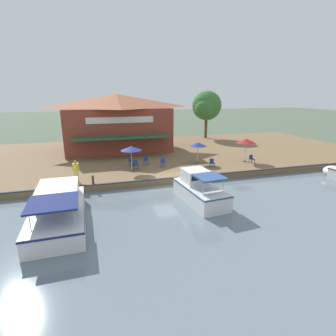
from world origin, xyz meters
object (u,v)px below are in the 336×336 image
at_px(cafe_chair_under_first_umbrella, 252,158).
at_px(cafe_chair_facing_river, 136,164).
at_px(patio_umbrella_mid_patio_right, 131,149).
at_px(cafe_chair_far_corner_seat, 146,160).
at_px(cafe_chair_back_row_seat, 163,162).
at_px(mooring_post, 93,180).
at_px(tree_downstream_bank, 206,107).
at_px(motorboat_fourth_along, 59,207).
at_px(patio_umbrella_back_row, 198,144).
at_px(person_at_quay_edge, 76,168).
at_px(waterfront_restaurant, 117,122).
at_px(motorboat_mid_row, 197,189).
at_px(patio_umbrella_by_entrance, 246,141).
at_px(cafe_chair_mid_patio, 212,163).
at_px(cafe_chair_beside_entrance, 131,161).

bearing_deg(cafe_chair_under_first_umbrella, cafe_chair_facing_river, -94.97).
height_order(patio_umbrella_mid_patio_right, cafe_chair_far_corner_seat, patio_umbrella_mid_patio_right).
bearing_deg(cafe_chair_back_row_seat, cafe_chair_under_first_umbrella, 83.09).
relative_size(mooring_post, tree_downstream_bank, 0.10).
bearing_deg(motorboat_fourth_along, mooring_post, 155.10).
height_order(patio_umbrella_back_row, tree_downstream_bank, tree_downstream_bank).
bearing_deg(patio_umbrella_back_row, person_at_quay_edge, -76.30).
relative_size(cafe_chair_back_row_seat, person_at_quay_edge, 0.47).
relative_size(waterfront_restaurant, tree_downstream_bank, 1.76).
relative_size(cafe_chair_back_row_seat, cafe_chair_under_first_umbrella, 1.00).
bearing_deg(motorboat_mid_row, patio_umbrella_by_entrance, 130.00).
height_order(cafe_chair_back_row_seat, cafe_chair_far_corner_seat, same).
relative_size(cafe_chair_mid_patio, cafe_chair_back_row_seat, 1.00).
distance_m(cafe_chair_far_corner_seat, cafe_chair_facing_river, 1.81).
relative_size(cafe_chair_under_first_umbrella, tree_downstream_bank, 0.11).
bearing_deg(cafe_chair_back_row_seat, tree_downstream_bank, 143.32).
bearing_deg(cafe_chair_facing_river, patio_umbrella_by_entrance, 88.23).
bearing_deg(mooring_post, person_at_quay_edge, -130.45).
bearing_deg(person_at_quay_edge, tree_downstream_bank, 132.53).
height_order(patio_umbrella_mid_patio_right, patio_umbrella_back_row, patio_umbrella_mid_patio_right).
bearing_deg(patio_umbrella_back_row, cafe_chair_facing_river, -86.22).
relative_size(patio_umbrella_by_entrance, motorboat_fourth_along, 0.31).
bearing_deg(person_at_quay_edge, cafe_chair_far_corner_seat, 119.82).
distance_m(patio_umbrella_mid_patio_right, cafe_chair_beside_entrance, 2.67).
xyz_separation_m(patio_umbrella_back_row, cafe_chair_under_first_umbrella, (1.49, 5.53, -1.54)).
xyz_separation_m(cafe_chair_far_corner_seat, cafe_chair_beside_entrance, (-0.01, -1.50, 0.00)).
bearing_deg(cafe_chair_far_corner_seat, patio_umbrella_mid_patio_right, -40.83).
bearing_deg(cafe_chair_far_corner_seat, cafe_chair_mid_patio, 65.83).
bearing_deg(cafe_chair_under_first_umbrella, motorboat_fourth_along, -69.02).
distance_m(motorboat_fourth_along, tree_downstream_bank, 31.36).
bearing_deg(patio_umbrella_back_row, patio_umbrella_mid_patio_right, -80.74).
xyz_separation_m(motorboat_mid_row, mooring_post, (-3.93, -7.35, 0.10)).
bearing_deg(tree_downstream_bank, cafe_chair_mid_patio, -21.76).
xyz_separation_m(cafe_chair_under_first_umbrella, motorboat_fourth_along, (7.02, -18.31, -0.20)).
bearing_deg(patio_umbrella_by_entrance, motorboat_mid_row, -50.00).
xyz_separation_m(waterfront_restaurant, tree_downstream_bank, (-5.48, 14.75, 1.51)).
bearing_deg(cafe_chair_back_row_seat, patio_umbrella_by_entrance, 87.15).
distance_m(cafe_chair_mid_patio, tree_downstream_bank, 18.70).
xyz_separation_m(patio_umbrella_back_row, motorboat_fourth_along, (8.51, -12.77, -1.74)).
xyz_separation_m(cafe_chair_far_corner_seat, motorboat_fourth_along, (9.37, -7.40, -0.20)).
bearing_deg(motorboat_fourth_along, waterfront_restaurant, 162.93).
xyz_separation_m(patio_umbrella_back_row, motorboat_mid_row, (7.94, -3.33, -1.73)).
height_order(waterfront_restaurant, cafe_chair_back_row_seat, waterfront_restaurant).
height_order(waterfront_restaurant, mooring_post, waterfront_restaurant).
relative_size(cafe_chair_beside_entrance, motorboat_fourth_along, 0.10).
bearing_deg(person_at_quay_edge, cafe_chair_mid_patio, 94.57).
distance_m(patio_umbrella_back_row, cafe_chair_back_row_seat, 4.20).
distance_m(person_at_quay_edge, motorboat_fourth_along, 5.72).
xyz_separation_m(cafe_chair_back_row_seat, person_at_quay_edge, (2.57, -8.08, 0.68)).
xyz_separation_m(cafe_chair_mid_patio, cafe_chair_under_first_umbrella, (-0.40, 4.76, 0.00)).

